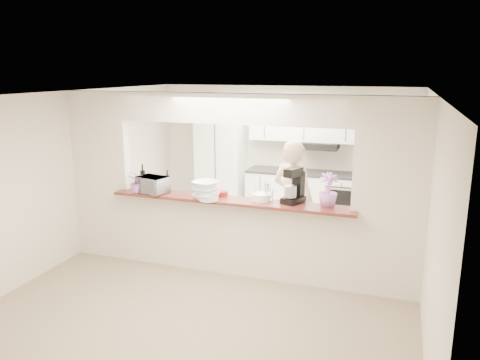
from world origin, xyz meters
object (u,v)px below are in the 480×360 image
at_px(person, 293,201).
at_px(refrigerator, 392,183).
at_px(stand_mixer, 294,187).
at_px(toaster_oven, 152,185).

bearing_deg(person, refrigerator, -107.24).
xyz_separation_m(stand_mixer, person, (-0.17, 0.74, -0.40)).
distance_m(toaster_oven, person, 2.06).
relative_size(toaster_oven, person, 0.24).
xyz_separation_m(toaster_oven, stand_mixer, (2.01, 0.16, 0.09)).
height_order(refrigerator, person, person).
height_order(refrigerator, stand_mixer, refrigerator).
bearing_deg(person, stand_mixer, 122.48).
bearing_deg(stand_mixer, toaster_oven, -175.31).
distance_m(stand_mixer, person, 0.85).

